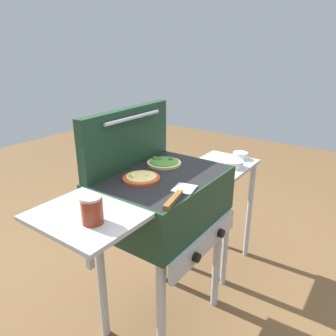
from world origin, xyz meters
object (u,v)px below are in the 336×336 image
(pizza_cheese, at_px, (141,178))
(sauce_jar, at_px, (92,210))
(pizza_veggie, at_px, (164,162))
(grill, at_px, (161,203))
(spatula, at_px, (178,195))
(topping_bowl_near, at_px, (240,156))
(prep_table, at_px, (220,194))
(topping_bowl_far, at_px, (234,164))

(pizza_cheese, height_order, sauce_jar, sauce_jar)
(pizza_veggie, xyz_separation_m, sauce_jar, (-0.63, -0.15, 0.04))
(grill, height_order, sauce_jar, sauce_jar)
(pizza_cheese, distance_m, spatula, 0.25)
(sauce_jar, bearing_deg, grill, 7.24)
(grill, distance_m, topping_bowl_near, 0.84)
(grill, xyz_separation_m, prep_table, (0.67, 0.00, -0.21))
(pizza_cheese, xyz_separation_m, pizza_veggie, (0.23, 0.04, -0.00))
(pizza_cheese, xyz_separation_m, sauce_jar, (-0.40, -0.11, 0.04))
(grill, bearing_deg, prep_table, 0.37)
(grill, height_order, topping_bowl_near, grill)
(pizza_veggie, xyz_separation_m, topping_bowl_far, (0.51, -0.17, -0.13))
(pizza_cheese, distance_m, topping_bowl_near, 0.94)
(grill, bearing_deg, topping_bowl_far, -7.69)
(spatula, bearing_deg, sauce_jar, 159.42)
(topping_bowl_far, bearing_deg, topping_bowl_near, 11.47)
(pizza_cheese, bearing_deg, sauce_jar, -164.27)
(sauce_jar, distance_m, prep_table, 1.23)
(pizza_cheese, distance_m, topping_bowl_far, 0.77)
(pizza_cheese, distance_m, pizza_veggie, 0.23)
(pizza_veggie, height_order, sauce_jar, sauce_jar)
(pizza_veggie, height_order, prep_table, pizza_veggie)
(topping_bowl_near, bearing_deg, prep_table, 160.39)
(prep_table, height_order, topping_bowl_far, topping_bowl_far)
(grill, xyz_separation_m, sauce_jar, (-0.49, -0.06, 0.19))
(sauce_jar, distance_m, spatula, 0.37)
(grill, xyz_separation_m, spatula, (-0.14, -0.19, 0.15))
(pizza_cheese, relative_size, topping_bowl_far, 1.48)
(pizza_veggie, xyz_separation_m, spatula, (-0.28, -0.28, -0.00))
(pizza_cheese, bearing_deg, prep_table, -3.44)
(spatula, bearing_deg, topping_bowl_near, 8.16)
(prep_table, xyz_separation_m, topping_bowl_near, (0.16, -0.06, 0.24))
(grill, distance_m, prep_table, 0.71)
(grill, relative_size, sauce_jar, 9.55)
(pizza_veggie, height_order, topping_bowl_far, pizza_veggie)
(spatula, height_order, topping_bowl_near, spatula)
(pizza_cheese, relative_size, pizza_veggie, 0.97)
(pizza_cheese, height_order, prep_table, pizza_cheese)
(topping_bowl_far, bearing_deg, pizza_veggie, 161.23)
(grill, bearing_deg, spatula, -126.09)
(grill, xyz_separation_m, topping_bowl_far, (0.66, -0.09, 0.03))
(grill, distance_m, pizza_veggie, 0.23)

